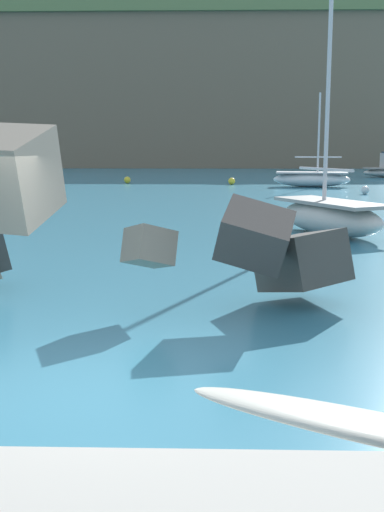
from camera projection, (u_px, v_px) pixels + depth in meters
The scene contains 12 objects.
ground_plane at pixel (82, 390), 6.97m from camera, with size 400.00×400.00×0.00m, color teal.
breakwater_jetty at pixel (216, 257), 8.85m from camera, with size 29.91×7.02×2.92m.
boat_mid_left at pixel (6, 177), 37.63m from camera, with size 2.08×4.65×2.08m.
boat_mid_right at pixel (330, 215), 18.53m from camera, with size 3.28×4.37×7.25m.
boat_far_left at pixel (312, 178), 38.69m from camera, with size 4.78×2.27×5.57m.
mooring_buoy_inner at pixel (232, 181), 40.85m from camera, with size 0.44×0.44×0.44m.
mooring_buoy_middle at pixel (365, 190), 33.16m from camera, with size 0.44×0.44×0.44m.
mooring_buoy_outer at pixel (127, 180), 42.21m from camera, with size 0.44×0.44×0.44m.
headland_bluff at pixel (89, 99), 85.90m from camera, with size 85.80×42.45×16.78m.
station_building_west at pixel (23, 4), 80.57m from camera, with size 6.72×7.16×6.18m.
station_building_east at pixel (55, 9), 78.16m from camera, with size 6.24×4.92×3.97m.
station_building_annex at pixel (59, 3), 76.55m from camera, with size 7.61×7.44×4.58m.
Camera 1 is at (1.38, -6.57, 2.66)m, focal length 44.95 mm.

